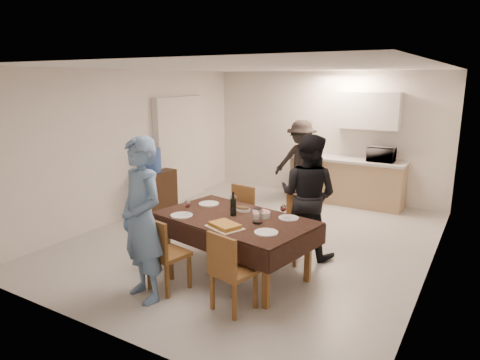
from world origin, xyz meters
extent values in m
cube|color=#AFAFAA|center=(0.00, 0.00, 0.00)|extent=(5.00, 6.00, 0.02)
cube|color=white|center=(0.00, 0.00, 2.60)|extent=(5.00, 6.00, 0.02)
cube|color=silver|center=(0.00, 3.00, 1.30)|extent=(5.00, 0.02, 2.60)
cube|color=silver|center=(0.00, -3.00, 1.30)|extent=(5.00, 0.02, 2.60)
cube|color=silver|center=(-2.50, 0.00, 1.30)|extent=(0.02, 6.00, 2.60)
cube|color=silver|center=(2.50, 0.00, 1.30)|extent=(0.02, 6.00, 2.60)
cube|color=silver|center=(-2.42, 1.20, 1.05)|extent=(0.15, 1.40, 2.10)
cube|color=#A28561|center=(0.60, 2.68, 0.43)|extent=(2.20, 0.60, 0.86)
cube|color=#BBBAB5|center=(0.60, 2.68, 0.89)|extent=(2.24, 0.64, 0.05)
cube|color=silver|center=(0.90, 2.82, 1.85)|extent=(1.20, 0.34, 0.70)
cube|color=black|center=(0.36, -1.21, 0.74)|extent=(2.10, 1.45, 0.04)
cube|color=brown|center=(0.36, -1.21, 0.36)|extent=(0.07, 0.07, 0.72)
cube|color=brown|center=(-0.09, -1.96, 0.44)|extent=(0.48, 0.48, 0.05)
cube|color=brown|center=(-0.09, -2.15, 0.68)|extent=(0.41, 0.12, 0.44)
cube|color=brown|center=(0.81, -1.96, 0.44)|extent=(0.48, 0.48, 0.05)
cube|color=brown|center=(0.81, -2.15, 0.68)|extent=(0.41, 0.12, 0.44)
cube|color=brown|center=(-0.09, -0.46, 0.44)|extent=(0.46, 0.46, 0.05)
cube|color=brown|center=(-0.09, -0.65, 0.69)|extent=(0.41, 0.09, 0.44)
cube|color=brown|center=(0.81, -0.46, 0.43)|extent=(0.46, 0.46, 0.05)
cube|color=brown|center=(0.81, -0.64, 0.67)|extent=(0.41, 0.10, 0.43)
cube|color=black|center=(-2.28, 0.24, 0.39)|extent=(0.42, 0.83, 0.77)
cylinder|color=#416CD1|center=(-2.28, 0.24, 0.99)|extent=(0.29, 0.29, 0.44)
cylinder|color=white|center=(0.71, -1.26, 0.85)|extent=(0.12, 0.12, 0.18)
cube|color=#B78B35|center=(0.46, -1.59, 0.78)|extent=(0.49, 0.43, 0.05)
cylinder|color=silver|center=(0.66, -1.03, 0.79)|extent=(0.19, 0.19, 0.07)
cylinder|color=silver|center=(0.31, -0.93, 0.77)|extent=(0.20, 0.20, 0.04)
cylinder|color=silver|center=(-0.24, -1.51, 0.76)|extent=(0.28, 0.28, 0.02)
cylinder|color=silver|center=(0.96, -1.51, 0.76)|extent=(0.27, 0.27, 0.02)
cylinder|color=silver|center=(-0.24, -0.91, 0.76)|extent=(0.28, 0.28, 0.02)
cylinder|color=silver|center=(0.96, -0.91, 0.76)|extent=(0.25, 0.25, 0.01)
imported|color=silver|center=(1.24, 2.68, 1.05)|extent=(0.49, 0.33, 0.27)
imported|color=#5B7FA7|center=(-0.19, -2.26, 0.93)|extent=(0.78, 0.63, 1.86)
imported|color=black|center=(0.91, -0.16, 0.86)|extent=(0.87, 0.69, 1.73)
imported|color=black|center=(-0.20, 2.23, 0.83)|extent=(1.07, 0.62, 1.66)
camera|label=1|loc=(3.03, -5.55, 2.44)|focal=32.00mm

